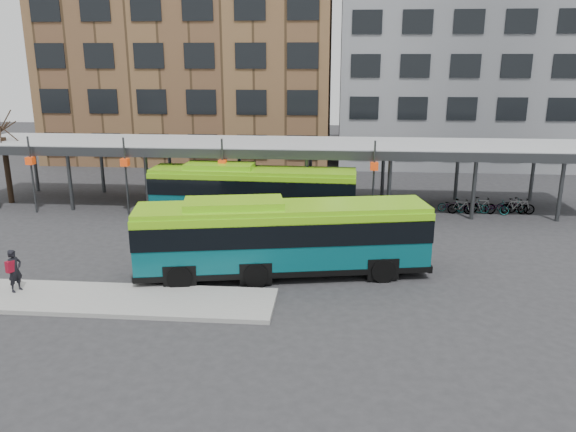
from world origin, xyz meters
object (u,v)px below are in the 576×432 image
object	(u,v)px
tree	(7,167)
pedestrian	(14,270)
bus_rear	(252,191)
bus_front	(282,236)

from	to	relation	value
tree	pedestrian	bearing A→B (deg)	-58.89
bus_rear	tree	bearing A→B (deg)	173.35
tree	bus_rear	bearing A→B (deg)	-8.67
bus_front	pedestrian	xyz separation A→B (m)	(-10.59, -3.18, -0.75)
tree	bus_front	world-z (taller)	tree
bus_front	pedestrian	size ratio (longest dim) A/B	7.37
bus_front	bus_rear	size ratio (longest dim) A/B	1.06
tree	bus_rear	xyz separation A→B (m)	(16.82, -2.56, -0.69)
tree	bus_rear	distance (m)	17.03
tree	bus_front	size ratio (longest dim) A/B	0.43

